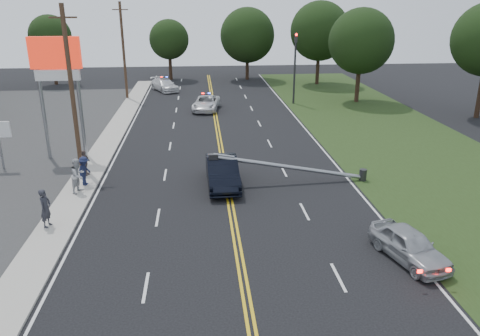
{
  "coord_description": "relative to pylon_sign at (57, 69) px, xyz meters",
  "views": [
    {
      "loc": [
        -1.51,
        -17.23,
        10.18
      ],
      "look_at": [
        0.59,
        6.14,
        1.7
      ],
      "focal_mm": 35.0,
      "sensor_mm": 36.0,
      "label": 1
    }
  ],
  "objects": [
    {
      "name": "traffic_signal",
      "position": [
        18.8,
        16.0,
        -1.79
      ],
      "size": [
        0.28,
        0.41,
        7.05
      ],
      "color": "#2D2D30",
      "rests_on": "ground"
    },
    {
      "name": "waiting_sedan",
      "position": [
        17.45,
        -14.95,
        -5.33
      ],
      "size": [
        2.57,
        4.21,
        1.34
      ],
      "primitive_type": "imported",
      "rotation": [
        0.0,
        0.0,
        0.27
      ],
      "color": "#A0A3A8",
      "rests_on": "ground"
    },
    {
      "name": "ground",
      "position": [
        10.5,
        -14.0,
        -6.0
      ],
      "size": [
        120.0,
        120.0,
        0.0
      ],
      "primitive_type": "plane",
      "color": "black",
      "rests_on": "ground"
    },
    {
      "name": "emergency_b",
      "position": [
        5.07,
        24.34,
        -5.29
      ],
      "size": [
        3.9,
        5.25,
        1.41
      ],
      "primitive_type": "imported",
      "rotation": [
        0.0,
        0.0,
        0.45
      ],
      "color": "silver",
      "rests_on": "ground"
    },
    {
      "name": "pylon_sign",
      "position": [
        0.0,
        0.0,
        0.0
      ],
      "size": [
        3.2,
        0.35,
        8.0
      ],
      "color": "gray",
      "rests_on": "ground"
    },
    {
      "name": "tree_9",
      "position": [
        25.59,
        16.28,
        0.21
      ],
      "size": [
        6.57,
        6.57,
        9.5
      ],
      "color": "black",
      "rests_on": "ground"
    },
    {
      "name": "bystander_c",
      "position": [
        2.37,
        -5.52,
        -5.03
      ],
      "size": [
        0.89,
        1.22,
        1.69
      ],
      "primitive_type": "imported",
      "rotation": [
        0.0,
        0.0,
        1.31
      ],
      "color": "#181F3E",
      "rests_on": "sidewalk"
    },
    {
      "name": "emergency_a",
      "position": [
        9.73,
        13.74,
        -5.31
      ],
      "size": [
        3.07,
        5.25,
        1.37
      ],
      "primitive_type": "imported",
      "rotation": [
        0.0,
        0.0,
        -0.17
      ],
      "color": "silver",
      "rests_on": "ground"
    },
    {
      "name": "utility_pole_far",
      "position": [
        1.3,
        20.0,
        -0.91
      ],
      "size": [
        1.6,
        0.28,
        10.0
      ],
      "color": "#382619",
      "rests_on": "ground"
    },
    {
      "name": "bystander_d",
      "position": [
        2.01,
        -3.9,
        -5.09
      ],
      "size": [
        0.77,
        0.99,
        1.57
      ],
      "primitive_type": "imported",
      "rotation": [
        0.0,
        0.0,
        1.09
      ],
      "color": "#62524E",
      "rests_on": "sidewalk"
    },
    {
      "name": "utility_pole_mid",
      "position": [
        1.3,
        -2.0,
        -0.91
      ],
      "size": [
        1.6,
        0.28,
        10.0
      ],
      "color": "#382619",
      "rests_on": "ground"
    },
    {
      "name": "crashed_sedan",
      "position": [
        10.24,
        -6.02,
        -5.17
      ],
      "size": [
        1.86,
        5.03,
        1.64
      ],
      "primitive_type": "imported",
      "rotation": [
        0.0,
        0.0,
        0.02
      ],
      "color": "black",
      "rests_on": "ground"
    },
    {
      "name": "tree_6",
      "position": [
        5.38,
        32.66,
        -0.77
      ],
      "size": [
        5.15,
        5.15,
        7.82
      ],
      "color": "black",
      "rests_on": "ground"
    },
    {
      "name": "tree_8",
      "position": [
        24.11,
        27.42,
        0.51
      ],
      "size": [
        7.21,
        7.21,
        10.12
      ],
      "color": "black",
      "rests_on": "ground"
    },
    {
      "name": "centerline_yellow",
      "position": [
        10.5,
        -4.0,
        -5.99
      ],
      "size": [
        0.36,
        80.0,
        0.0
      ],
      "primitive_type": "cube",
      "color": "gold",
      "rests_on": "ground"
    },
    {
      "name": "bystander_a",
      "position": [
        1.75,
        -10.72,
        -4.94
      ],
      "size": [
        0.59,
        0.76,
        1.87
      ],
      "primitive_type": "imported",
      "rotation": [
        0.0,
        0.0,
        1.34
      ],
      "color": "#282930",
      "rests_on": "sidewalk"
    },
    {
      "name": "bystander_b",
      "position": [
        2.27,
        -6.55,
        -4.91
      ],
      "size": [
        1.04,
        1.15,
        1.93
      ],
      "primitive_type": "imported",
      "rotation": [
        0.0,
        0.0,
        1.18
      ],
      "color": "#A6A7AB",
      "rests_on": "sidewalk"
    },
    {
      "name": "sidewalk",
      "position": [
        2.1,
        -4.0,
        -5.94
      ],
      "size": [
        1.8,
        70.0,
        0.12
      ],
      "primitive_type": "cube",
      "color": "#AAA599",
      "rests_on": "ground"
    },
    {
      "name": "tree_7",
      "position": [
        15.63,
        31.89,
        -0.25
      ],
      "size": [
        7.1,
        7.1,
        9.31
      ],
      "color": "black",
      "rests_on": "ground"
    },
    {
      "name": "fallen_streetlight",
      "position": [
        14.69,
        -6.0,
        -5.08
      ],
      "size": [
        9.36,
        0.44,
        1.91
      ],
      "color": "#2D2D30",
      "rests_on": "ground"
    },
    {
      "name": "tree_5",
      "position": [
        -8.96,
        30.16,
        -0.05
      ],
      "size": [
        5.08,
        5.08,
        8.51
      ],
      "color": "black",
      "rests_on": "ground"
    },
    {
      "name": "grass_verge",
      "position": [
        24.0,
        -4.0,
        -5.99
      ],
      "size": [
        12.0,
        80.0,
        0.01
      ],
      "primitive_type": "cube",
      "color": "#223213",
      "rests_on": "ground"
    }
  ]
}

